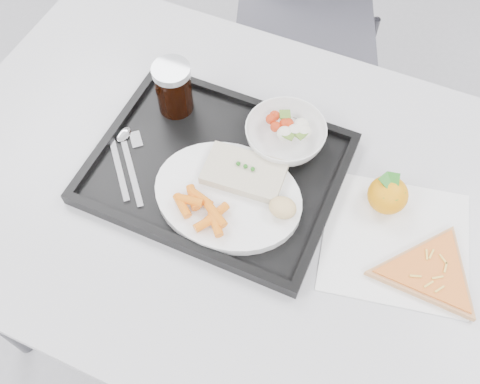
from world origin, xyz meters
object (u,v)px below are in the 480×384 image
at_px(table, 240,205).
at_px(salad_bowl, 285,135).
at_px(tray, 217,169).
at_px(cola_glass, 174,87).
at_px(tangerine, 388,195).
at_px(pizza_slice, 430,272).
at_px(dinner_plate, 228,196).

xyz_separation_m(table, salad_bowl, (0.04, 0.12, 0.11)).
distance_m(tray, cola_glass, 0.18).
bearing_deg(tangerine, cola_glass, 174.50).
relative_size(salad_bowl, cola_glass, 1.41).
xyz_separation_m(table, tangerine, (0.25, 0.07, 0.10)).
bearing_deg(cola_glass, salad_bowl, 0.99).
height_order(salad_bowl, cola_glass, cola_glass).
xyz_separation_m(tangerine, pizza_slice, (0.11, -0.10, -0.02)).
relative_size(tray, pizza_slice, 1.53).
bearing_deg(salad_bowl, pizza_slice, -24.72).
bearing_deg(cola_glass, tray, -36.24).
relative_size(dinner_plate, cola_glass, 2.50).
relative_size(dinner_plate, salad_bowl, 1.78).
xyz_separation_m(table, dinner_plate, (-0.01, -0.04, 0.09)).
distance_m(salad_bowl, tangerine, 0.22).
height_order(tray, cola_glass, cola_glass).
xyz_separation_m(dinner_plate, tangerine, (0.26, 0.11, 0.01)).
distance_m(tray, dinner_plate, 0.07).
relative_size(cola_glass, pizza_slice, 0.37).
distance_m(dinner_plate, salad_bowl, 0.16).
distance_m(tray, salad_bowl, 0.14).
bearing_deg(pizza_slice, cola_glass, 165.43).
relative_size(tray, salad_bowl, 2.96).
height_order(dinner_plate, salad_bowl, salad_bowl).
bearing_deg(pizza_slice, tangerine, 136.93).
height_order(table, pizza_slice, pizza_slice).
xyz_separation_m(tray, dinner_plate, (0.05, -0.05, 0.02)).
bearing_deg(pizza_slice, tray, 174.04).
bearing_deg(table, salad_bowl, 70.93).
height_order(table, tangerine, tangerine).
distance_m(table, salad_bowl, 0.16).
height_order(table, cola_glass, cola_glass).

